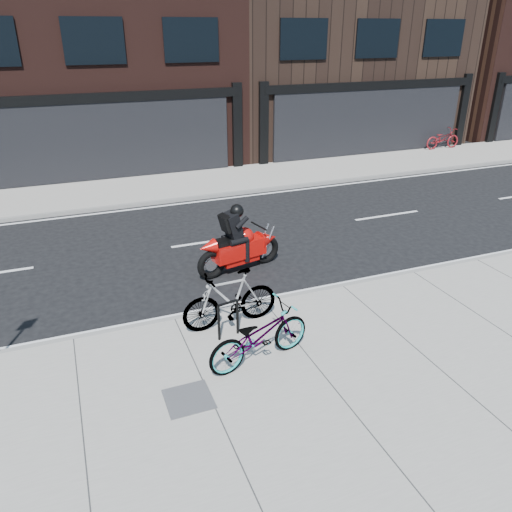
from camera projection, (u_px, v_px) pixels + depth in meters
name	position (u px, v px, depth m)	size (l,w,h in m)	color
ground	(235.00, 270.00, 12.74)	(120.00, 120.00, 0.00)	black
sidewalk_near	(331.00, 387.00, 8.47)	(60.00, 6.00, 0.13)	gray
sidewalk_far	(169.00, 186.00, 19.28)	(60.00, 3.50, 0.13)	gray
building_mideast	(324.00, 15.00, 25.72)	(12.00, 10.00, 12.50)	black
building_east	(503.00, 12.00, 29.58)	(10.00, 10.00, 13.00)	black
bike_rack	(228.00, 316.00, 9.57)	(0.46, 0.13, 0.78)	black
bicycle_front	(259.00, 335.00, 8.83)	(0.71, 2.05, 1.08)	gray
bicycle_rear	(230.00, 299.00, 9.90)	(0.56, 1.98, 1.19)	gray
motorcycle	(243.00, 243.00, 12.47)	(2.36, 0.86, 1.78)	black
bicycle_far	(443.00, 139.00, 24.74)	(0.66, 1.89, 0.99)	maroon
utility_grate	(189.00, 399.00, 8.10)	(0.75, 0.75, 0.01)	#525154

